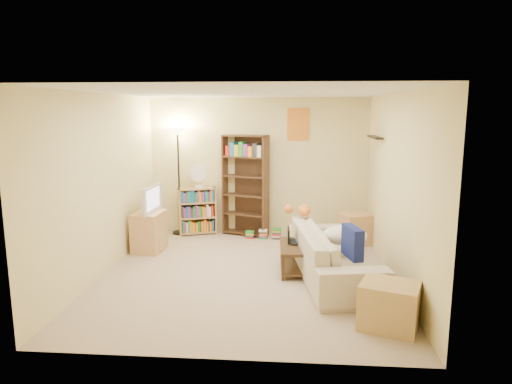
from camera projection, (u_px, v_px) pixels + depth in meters
room at (247, 159)px, 6.14m from camera, size 4.50×4.54×2.52m
sofa at (333, 254)px, 6.24m from camera, size 2.56×1.59×0.67m
navy_pillow at (352, 242)px, 5.71m from camera, size 0.24×0.46×0.40m
cream_blanket at (345, 235)px, 6.27m from camera, size 0.61×0.44×0.26m
tabby_cat at (302, 210)px, 7.01m from camera, size 0.53×0.25×0.18m
coffee_table at (297, 255)px, 6.49m from camera, size 0.52×0.88×0.38m
laptop at (297, 242)px, 6.59m from camera, size 0.39×0.32×0.03m
laptop_screen at (289, 235)px, 6.58m from camera, size 0.02×0.29×0.19m
mug at (303, 248)px, 6.18m from camera, size 0.12×0.12×0.09m
tv_remote at (303, 239)px, 6.74m from camera, size 0.10×0.16×0.02m
tv_stand at (149, 231)px, 7.44m from camera, size 0.47×0.63×0.64m
television at (148, 199)px, 7.35m from camera, size 0.77×0.20×0.43m
tall_bookshelf at (245, 183)px, 8.27m from camera, size 0.87×0.53×1.84m
short_bookshelf at (197, 211)px, 8.44m from camera, size 0.73×0.49×0.87m
desk_fan at (199, 175)px, 8.27m from camera, size 0.31×0.17×0.43m
floor_lamp at (178, 149)px, 8.26m from camera, size 0.33×0.33×1.98m
side_table at (355, 228)px, 7.85m from camera, size 0.59×0.59×0.53m
end_cabinet at (389, 306)px, 4.79m from camera, size 0.72×0.67×0.49m
book_stacks at (265, 234)px, 8.17m from camera, size 0.64×0.12×0.19m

